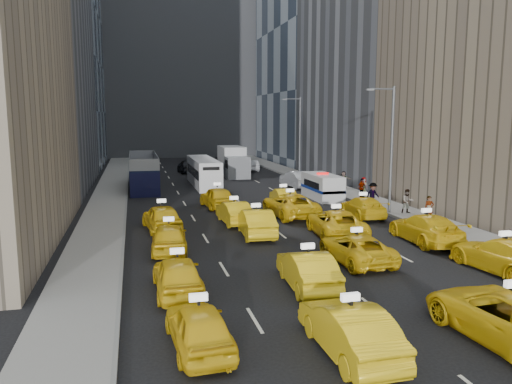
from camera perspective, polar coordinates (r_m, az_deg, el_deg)
ground at (r=22.56m, az=8.70°, el=-9.35°), size 160.00×160.00×0.00m
sidewalk_west at (r=45.36m, az=-16.38°, el=-0.43°), size 3.00×90.00×0.15m
sidewalk_east at (r=49.07m, az=8.91°, el=0.48°), size 3.00×90.00×0.15m
curb_west at (r=45.32m, az=-14.55°, el=-0.35°), size 0.15×90.00×0.18m
curb_east at (r=48.53m, az=7.33°, el=0.44°), size 0.15×90.00×0.18m
building_west_far at (r=76.11m, az=-24.06°, el=18.54°), size 16.00×22.00×42.00m
building_backdrop at (r=93.10m, az=-8.90°, el=16.57°), size 30.00×12.00×40.00m
streetlight_near at (r=36.35m, az=15.09°, el=5.16°), size 2.15×0.22×9.00m
streetlight_far at (r=54.71m, az=4.91°, el=6.47°), size 2.15×0.22×9.00m
taxi_0 at (r=15.55m, az=-6.54°, el=-15.02°), size 1.91×4.19×1.39m
taxi_1 at (r=15.37m, az=10.62°, el=-15.14°), size 1.66×4.63×1.52m
taxi_2 at (r=17.65m, az=27.09°, el=-12.54°), size 3.10×6.11×1.66m
taxi_4 at (r=20.09m, az=-8.95°, el=-9.36°), size 1.86×4.47×1.51m
taxi_5 at (r=20.64m, az=5.89°, el=-8.79°), size 1.89×4.70×1.52m
taxi_6 at (r=24.51m, az=11.37°, el=-6.30°), size 2.42×4.99×1.37m
taxi_7 at (r=25.04m, az=26.46°, el=-6.50°), size 2.64×5.55×1.56m
taxi_8 at (r=26.14m, az=-9.90°, el=-5.16°), size 2.07×4.55×1.51m
taxi_9 at (r=29.22m, az=-0.01°, el=-3.48°), size 1.99×4.94×1.60m
taxi_10 at (r=29.51m, az=9.10°, el=-3.51°), size 3.19×5.85×1.56m
taxi_11 at (r=29.19m, az=18.81°, el=-3.96°), size 2.54×5.63×1.60m
taxi_12 at (r=31.15m, az=-10.71°, el=-2.86°), size 2.51×4.95×1.62m
taxi_13 at (r=32.67m, az=-2.54°, el=-2.32°), size 1.77×4.51×1.46m
taxi_14 at (r=34.99m, az=3.90°, el=-1.47°), size 3.01×5.96×1.62m
taxi_15 at (r=35.46m, az=12.10°, el=-1.68°), size 2.23×4.97×1.42m
taxi_16 at (r=38.28m, az=-4.44°, el=-0.60°), size 2.40×4.94×1.62m
taxi_17 at (r=39.24m, az=3.12°, el=-0.56°), size 1.71×4.22×1.36m
nypd_van at (r=42.68m, az=7.59°, el=0.57°), size 2.72×5.46×2.24m
double_decker at (r=49.46m, az=-12.74°, el=2.25°), size 3.70×11.53×3.30m
city_bus at (r=50.83m, az=-6.03°, el=2.26°), size 3.03×10.74×2.74m
box_truck at (r=58.83m, az=-2.64°, el=3.49°), size 3.21×7.69×3.43m
misc_car_0 at (r=49.30m, az=4.64°, el=1.46°), size 2.19×5.10×1.63m
misc_car_1 at (r=61.12m, az=-12.46°, el=2.52°), size 2.76×5.02×1.33m
misc_car_2 at (r=65.54m, az=-3.82°, el=3.22°), size 2.53×5.65×1.61m
misc_car_3 at (r=62.70m, az=-7.88°, el=2.94°), size 2.29×5.00×1.66m
misc_car_4 at (r=64.20m, az=-0.49°, el=3.03°), size 1.90×4.36×1.40m
pedestrian_0 at (r=34.51m, az=19.17°, el=-1.79°), size 0.68×0.54×1.65m
pedestrian_1 at (r=36.86m, az=16.92°, el=-1.01°), size 0.89×0.59×1.70m
pedestrian_2 at (r=38.98m, az=13.21°, el=-0.28°), size 1.25×0.72×1.81m
pedestrian_3 at (r=43.20m, az=11.98°, el=0.48°), size 1.04×0.77×1.61m
pedestrian_4 at (r=44.48m, az=12.19°, el=0.67°), size 0.84×0.59×1.56m
pedestrian_5 at (r=48.65m, az=9.98°, el=1.42°), size 1.55×0.74×1.61m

